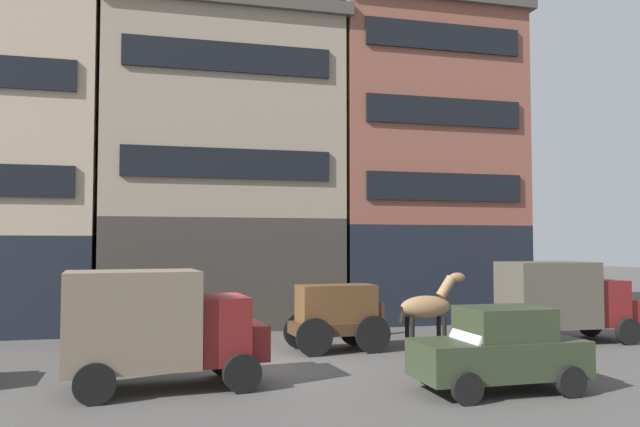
{
  "coord_description": "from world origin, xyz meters",
  "views": [
    {
      "loc": [
        -2.66,
        -16.1,
        3.21
      ],
      "look_at": [
        1.92,
        1.88,
        4.12
      ],
      "focal_mm": 34.94,
      "sensor_mm": 36.0,
      "label": 1
    }
  ],
  "objects_px": {
    "delivery_truck_near": "(563,298)",
    "pedestrian_officer": "(350,309)",
    "sedan_parked_curb": "(140,319)",
    "draft_horse": "(429,306)",
    "sedan_light": "(500,349)",
    "cargo_wagon": "(338,313)",
    "delivery_truck_far": "(159,324)"
  },
  "relations": [
    {
      "from": "cargo_wagon",
      "to": "delivery_truck_far",
      "type": "bearing_deg",
      "value": -144.17
    },
    {
      "from": "delivery_truck_near",
      "to": "sedan_parked_curb",
      "type": "relative_size",
      "value": 1.18
    },
    {
      "from": "cargo_wagon",
      "to": "draft_horse",
      "type": "xyz_separation_m",
      "value": [
        2.95,
        0.0,
        0.12
      ]
    },
    {
      "from": "pedestrian_officer",
      "to": "sedan_light",
      "type": "bearing_deg",
      "value": -83.69
    },
    {
      "from": "draft_horse",
      "to": "delivery_truck_near",
      "type": "xyz_separation_m",
      "value": [
        4.7,
        -0.19,
        0.15
      ]
    },
    {
      "from": "sedan_parked_curb",
      "to": "pedestrian_officer",
      "type": "distance_m",
      "value": 6.9
    },
    {
      "from": "sedan_light",
      "to": "pedestrian_officer",
      "type": "xyz_separation_m",
      "value": [
        -0.9,
        8.14,
        0.07
      ]
    },
    {
      "from": "delivery_truck_far",
      "to": "sedan_light",
      "type": "height_order",
      "value": "delivery_truck_far"
    },
    {
      "from": "delivery_truck_near",
      "to": "sedan_parked_curb",
      "type": "height_order",
      "value": "delivery_truck_near"
    },
    {
      "from": "delivery_truck_far",
      "to": "draft_horse",
      "type": "bearing_deg",
      "value": 24.74
    },
    {
      "from": "cargo_wagon",
      "to": "sedan_light",
      "type": "distance_m",
      "value": 6.16
    },
    {
      "from": "cargo_wagon",
      "to": "sedan_light",
      "type": "height_order",
      "value": "cargo_wagon"
    },
    {
      "from": "draft_horse",
      "to": "delivery_truck_near",
      "type": "relative_size",
      "value": 0.53
    },
    {
      "from": "delivery_truck_far",
      "to": "delivery_truck_near",
      "type": "bearing_deg",
      "value": 15.51
    },
    {
      "from": "sedan_parked_curb",
      "to": "delivery_truck_near",
      "type": "bearing_deg",
      "value": -8.17
    },
    {
      "from": "cargo_wagon",
      "to": "delivery_truck_near",
      "type": "bearing_deg",
      "value": -1.38
    },
    {
      "from": "sedan_parked_curb",
      "to": "sedan_light",
      "type": "bearing_deg",
      "value": -44.21
    },
    {
      "from": "delivery_truck_near",
      "to": "sedan_light",
      "type": "relative_size",
      "value": 1.18
    },
    {
      "from": "delivery_truck_near",
      "to": "delivery_truck_far",
      "type": "height_order",
      "value": "same"
    },
    {
      "from": "draft_horse",
      "to": "sedan_light",
      "type": "height_order",
      "value": "draft_horse"
    },
    {
      "from": "draft_horse",
      "to": "sedan_parked_curb",
      "type": "distance_m",
      "value": 8.9
    },
    {
      "from": "cargo_wagon",
      "to": "delivery_truck_far",
      "type": "distance_m",
      "value": 6.41
    },
    {
      "from": "delivery_truck_near",
      "to": "cargo_wagon",
      "type": "bearing_deg",
      "value": 178.62
    },
    {
      "from": "cargo_wagon",
      "to": "delivery_truck_near",
      "type": "relative_size",
      "value": 0.68
    },
    {
      "from": "draft_horse",
      "to": "pedestrian_officer",
      "type": "height_order",
      "value": "draft_horse"
    },
    {
      "from": "delivery_truck_near",
      "to": "pedestrian_officer",
      "type": "bearing_deg",
      "value": 159.05
    },
    {
      "from": "delivery_truck_far",
      "to": "sedan_parked_curb",
      "type": "distance_m",
      "value": 5.54
    },
    {
      "from": "sedan_light",
      "to": "sedan_parked_curb",
      "type": "xyz_separation_m",
      "value": [
        -7.77,
        7.56,
        0.0
      ]
    },
    {
      "from": "sedan_light",
      "to": "delivery_truck_near",
      "type": "bearing_deg",
      "value": 44.95
    },
    {
      "from": "sedan_parked_curb",
      "to": "draft_horse",
      "type": "bearing_deg",
      "value": -11.28
    },
    {
      "from": "draft_horse",
      "to": "delivery_truck_far",
      "type": "relative_size",
      "value": 0.52
    },
    {
      "from": "draft_horse",
      "to": "delivery_truck_near",
      "type": "bearing_deg",
      "value": -2.28
    }
  ]
}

